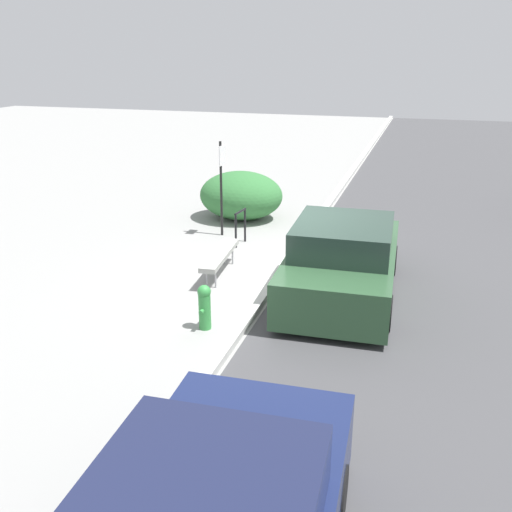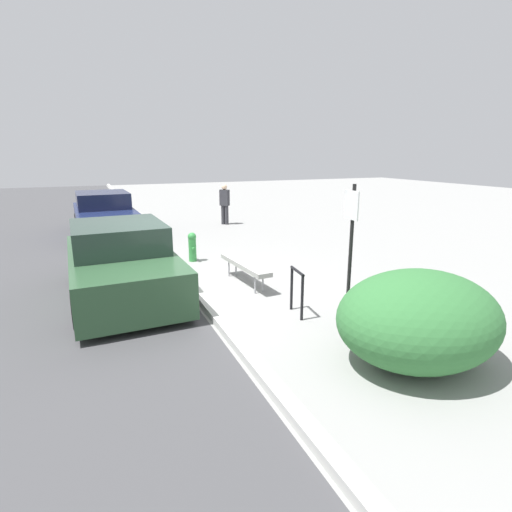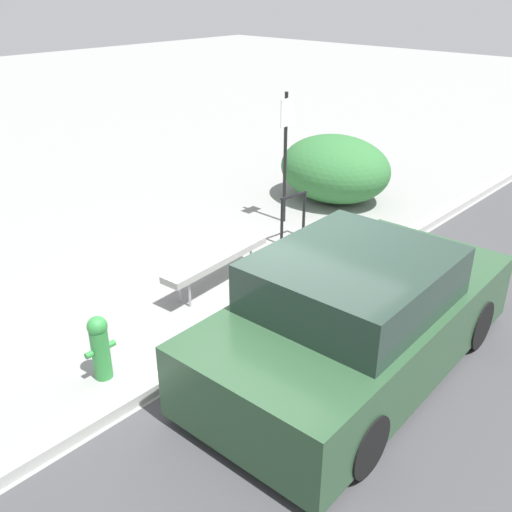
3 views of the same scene
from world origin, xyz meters
The scene contains 8 objects.
ground_plane centered at (0.00, 0.00, 0.00)m, with size 60.00×60.00×0.00m, color gray.
curb centered at (0.00, 0.00, 0.07)m, with size 60.00×0.20×0.13m.
bench centered at (0.07, 1.16, 0.43)m, with size 1.89×0.48×0.48m.
bike_rack centered at (2.01, 1.38, 0.50)m, with size 0.55×0.12×0.83m.
sign_post centered at (2.58, 2.03, 1.38)m, with size 0.36×0.08×2.30m.
fire_hydrant centered at (-2.23, 0.59, 0.41)m, with size 0.36×0.22×0.77m.
shrub_hedge centered at (4.11, 2.05, 0.64)m, with size 1.88×2.25×1.28m.
parked_car_near centered at (-0.21, -1.34, 0.66)m, with size 4.18×2.03×1.45m.
Camera 1 is at (-10.04, -2.66, 4.32)m, focal length 40.00 mm.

